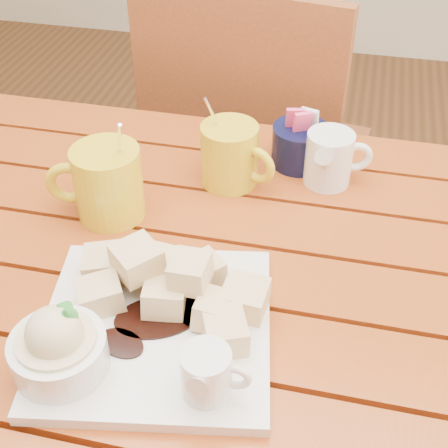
% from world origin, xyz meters
% --- Properties ---
extents(table, '(1.20, 0.79, 0.75)m').
position_xyz_m(table, '(0.00, 0.00, 0.64)').
color(table, maroon).
rests_on(table, ground).
extents(dessert_plate, '(0.32, 0.32, 0.11)m').
position_xyz_m(dessert_plate, '(-0.03, -0.14, 0.78)').
color(dessert_plate, white).
rests_on(dessert_plate, table).
extents(coffee_mug_left, '(0.14, 0.10, 0.17)m').
position_xyz_m(coffee_mug_left, '(-0.15, 0.08, 0.81)').
color(coffee_mug_left, gold).
rests_on(coffee_mug_left, table).
extents(coffee_mug_right, '(0.12, 0.09, 0.15)m').
position_xyz_m(coffee_mug_right, '(0.01, 0.20, 0.80)').
color(coffee_mug_right, gold).
rests_on(coffee_mug_right, table).
extents(cream_pitcher, '(0.11, 0.09, 0.09)m').
position_xyz_m(cream_pitcher, '(0.16, 0.24, 0.80)').
color(cream_pitcher, white).
rests_on(cream_pitcher, table).
extents(sugar_caddy, '(0.09, 0.09, 0.10)m').
position_xyz_m(sugar_caddy, '(0.10, 0.28, 0.79)').
color(sugar_caddy, black).
rests_on(sugar_caddy, table).
extents(chair_far, '(0.52, 0.52, 0.95)m').
position_xyz_m(chair_far, '(-0.04, 0.64, 0.53)').
color(chair_far, brown).
rests_on(chair_far, ground).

